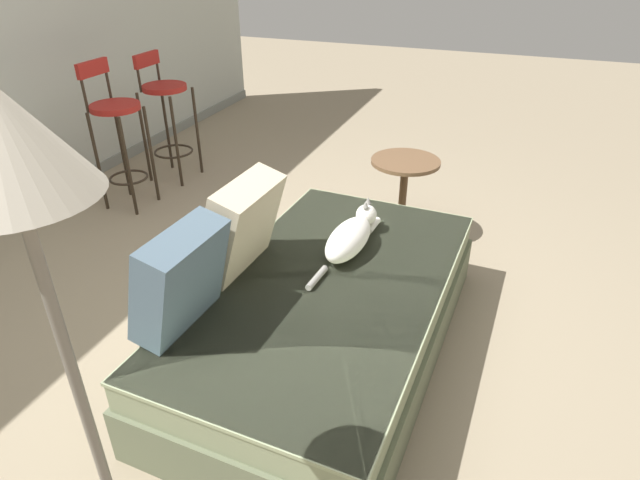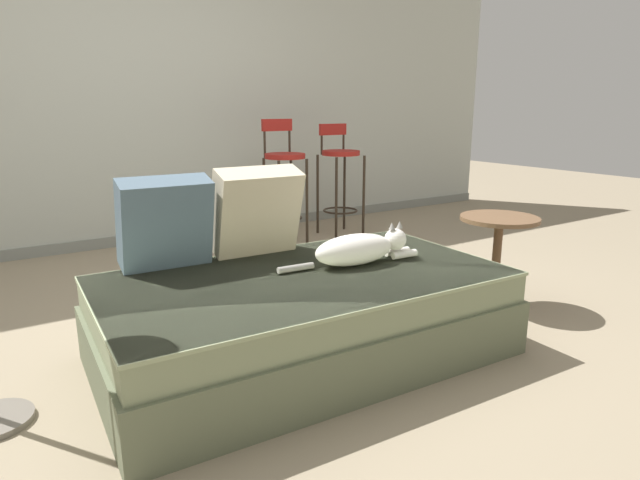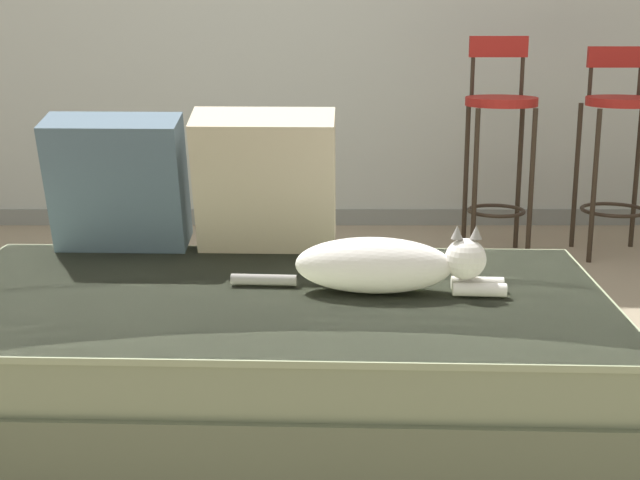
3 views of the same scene
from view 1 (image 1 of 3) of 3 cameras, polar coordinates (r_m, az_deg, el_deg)
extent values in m
plane|color=gray|center=(2.83, -6.88, -9.53)|extent=(16.00, 16.00, 0.00)
cube|color=#636B50|center=(2.61, 0.87, -9.45)|extent=(1.88, 1.10, 0.26)
cube|color=gray|center=(2.49, 0.91, -5.87)|extent=(1.84, 1.06, 0.15)
cube|color=#98A47B|center=(2.45, 0.92, -4.65)|extent=(1.85, 1.07, 0.02)
cube|color=#4C6070|center=(2.15, -14.68, -4.03)|extent=(0.42, 0.26, 0.44)
cube|color=beige|center=(2.46, -8.41, 1.57)|extent=(0.44, 0.29, 0.46)
ellipsoid|color=white|center=(2.64, 3.06, 0.10)|extent=(0.43, 0.20, 0.15)
sphere|color=white|center=(2.83, 4.96, 2.71)|extent=(0.11, 0.11, 0.11)
cone|color=gray|center=(2.77, 4.87, 3.83)|extent=(0.03, 0.03, 0.04)
cone|color=gray|center=(2.81, 5.17, 4.24)|extent=(0.03, 0.03, 0.04)
cylinder|color=white|center=(2.88, 5.71, 1.57)|extent=(0.14, 0.05, 0.04)
cylinder|color=white|center=(2.90, 4.60, 1.81)|extent=(0.14, 0.05, 0.04)
cylinder|color=gray|center=(2.44, -0.34, -4.05)|extent=(0.18, 0.04, 0.03)
cylinder|color=#2D2319|center=(3.99, -19.77, 7.24)|extent=(0.02, 0.02, 0.72)
cylinder|color=#2D2319|center=(4.18, -17.53, 8.62)|extent=(0.02, 0.02, 0.72)
cylinder|color=#2D2319|center=(4.16, -22.60, 7.60)|extent=(0.02, 0.02, 0.72)
cylinder|color=#2D2319|center=(4.34, -20.33, 8.92)|extent=(0.02, 0.02, 0.72)
torus|color=#2D2319|center=(4.22, -19.72, 6.30)|extent=(0.28, 0.28, 0.02)
cylinder|color=maroon|center=(4.05, -21.01, 13.12)|extent=(0.34, 0.34, 0.04)
cylinder|color=#2D2319|center=(4.03, -23.87, 14.19)|extent=(0.02, 0.02, 0.27)
cylinder|color=#2D2319|center=(4.19, -21.64, 15.18)|extent=(0.02, 0.02, 0.27)
cube|color=maroon|center=(4.08, -23.11, 16.50)|extent=(0.28, 0.03, 0.10)
cylinder|color=#2D2319|center=(4.38, -15.08, 9.95)|extent=(0.02, 0.02, 0.72)
cylinder|color=#2D2319|center=(4.61, -12.95, 11.22)|extent=(0.02, 0.02, 0.72)
cylinder|color=#2D2319|center=(4.56, -18.23, 10.25)|extent=(0.02, 0.02, 0.72)
cylinder|color=#2D2319|center=(4.78, -16.04, 11.48)|extent=(0.02, 0.02, 0.72)
torus|color=#2D2319|center=(4.63, -15.34, 9.11)|extent=(0.32, 0.32, 0.02)
cylinder|color=maroon|center=(4.48, -16.26, 15.36)|extent=(0.34, 0.34, 0.04)
cylinder|color=#2D2319|center=(4.44, -18.76, 16.09)|extent=(0.02, 0.02, 0.22)
cylinder|color=#2D2319|center=(4.63, -16.89, 16.88)|extent=(0.02, 0.02, 0.22)
cube|color=maroon|center=(4.51, -18.04, 17.85)|extent=(0.28, 0.03, 0.10)
cylinder|color=brown|center=(3.58, 8.78, 4.25)|extent=(0.05, 0.05, 0.51)
cylinder|color=brown|center=(3.69, 8.49, 0.79)|extent=(0.32, 0.32, 0.02)
cylinder|color=brown|center=(3.47, 9.12, 8.26)|extent=(0.44, 0.44, 0.02)
cylinder|color=slate|center=(1.53, -22.82, -19.52)|extent=(0.03, 0.03, 1.37)
cone|color=beige|center=(1.10, -30.99, 9.36)|extent=(0.32, 0.32, 0.22)
camera|label=2|loc=(1.61, 71.87, -16.97)|focal=30.00mm
camera|label=3|loc=(2.68, 56.26, 1.52)|focal=50.00mm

